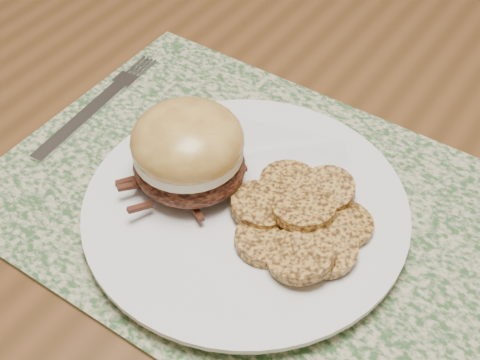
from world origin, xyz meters
TOP-DOWN VIEW (x-y plane):
  - placemat at (-0.20, -0.09)m, footprint 0.45×0.33m
  - dinner_plate at (-0.20, -0.11)m, footprint 0.26×0.26m
  - pork_sandwich at (-0.25, -0.11)m, footprint 0.10×0.10m
  - roasted_potatoes at (-0.15, -0.10)m, footprint 0.13×0.14m
  - fork at (-0.40, -0.07)m, footprint 0.03×0.18m

SIDE VIEW (x-z plane):
  - placemat at x=-0.20m, z-range 0.75..0.75m
  - fork at x=-0.40m, z-range 0.75..0.76m
  - dinner_plate at x=-0.20m, z-range 0.75..0.77m
  - roasted_potatoes at x=-0.15m, z-range 0.76..0.79m
  - pork_sandwich at x=-0.25m, z-range 0.77..0.84m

